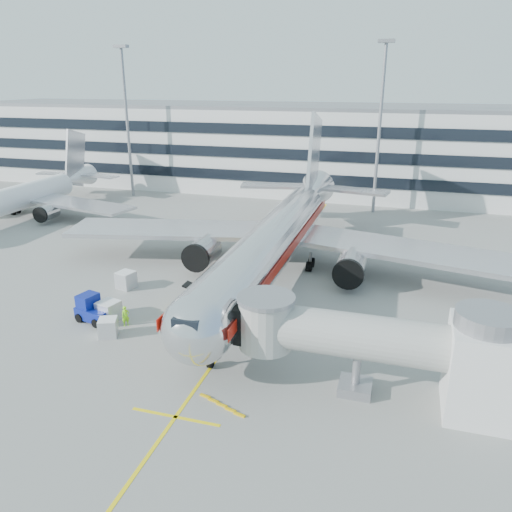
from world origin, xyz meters
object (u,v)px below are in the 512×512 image
(cargo_container_right, at_px, (126,280))
(cargo_container_front, at_px, (108,328))
(belt_loader, at_px, (205,304))
(baggage_tug, at_px, (93,310))
(main_jet, at_px, (278,236))
(cargo_container_left, at_px, (109,311))
(ramp_worker, at_px, (126,316))

(cargo_container_right, height_order, cargo_container_front, cargo_container_right)
(belt_loader, relative_size, cargo_container_right, 2.71)
(baggage_tug, height_order, cargo_container_right, baggage_tug)
(main_jet, height_order, belt_loader, main_jet)
(cargo_container_left, bearing_deg, ramp_worker, -12.96)
(belt_loader, xyz_separation_m, baggage_tug, (-8.67, -4.59, 0.32))
(cargo_container_left, bearing_deg, cargo_container_right, 109.05)
(belt_loader, distance_m, baggage_tug, 9.82)
(cargo_container_front, relative_size, ramp_worker, 1.06)
(belt_loader, distance_m, ramp_worker, 7.13)
(main_jet, relative_size, belt_loader, 9.64)
(cargo_container_right, bearing_deg, baggage_tug, -82.07)
(cargo_container_left, bearing_deg, belt_loader, 30.03)
(cargo_container_right, xyz_separation_m, cargo_container_front, (3.88, -9.40, -0.09))
(belt_loader, bearing_deg, main_jet, 70.00)
(cargo_container_right, height_order, ramp_worker, ramp_worker)
(baggage_tug, xyz_separation_m, ramp_worker, (3.28, -0.07, -0.14))
(main_jet, xyz_separation_m, belt_loader, (-4.00, -10.99, -3.52))
(baggage_tug, bearing_deg, cargo_container_left, 15.08)
(belt_loader, xyz_separation_m, ramp_worker, (-5.39, -4.66, 0.18))
(cargo_container_front, bearing_deg, baggage_tug, 143.44)
(main_jet, relative_size, cargo_container_left, 25.27)
(cargo_container_front, bearing_deg, main_jet, 61.02)
(baggage_tug, bearing_deg, ramp_worker, -1.23)
(baggage_tug, distance_m, cargo_container_left, 1.43)
(main_jet, relative_size, baggage_tug, 14.55)
(baggage_tug, bearing_deg, belt_loader, 27.89)
(cargo_container_right, distance_m, cargo_container_front, 10.17)
(cargo_container_left, bearing_deg, cargo_container_front, -59.06)
(baggage_tug, distance_m, ramp_worker, 3.28)
(cargo_container_left, xyz_separation_m, ramp_worker, (1.91, -0.44, -0.00))
(cargo_container_front, distance_m, ramp_worker, 2.10)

